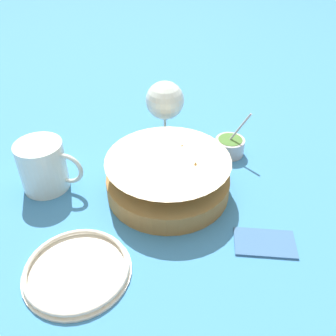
% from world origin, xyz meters
% --- Properties ---
extents(ground_plane, '(4.00, 4.00, 0.00)m').
position_xyz_m(ground_plane, '(0.00, 0.00, 0.00)').
color(ground_plane, teal).
extents(food_basket, '(0.25, 0.25, 0.09)m').
position_xyz_m(food_basket, '(0.03, -0.01, 0.04)').
color(food_basket, olive).
rests_on(food_basket, ground_plane).
extents(sauce_cup, '(0.07, 0.07, 0.11)m').
position_xyz_m(sauce_cup, '(0.14, 0.16, 0.02)').
color(sauce_cup, '#B7B7BC').
rests_on(sauce_cup, ground_plane).
extents(wine_glass, '(0.09, 0.09, 0.15)m').
position_xyz_m(wine_glass, '(-0.02, 0.18, 0.10)').
color(wine_glass, silver).
rests_on(wine_glass, ground_plane).
extents(beer_mug, '(0.14, 0.10, 0.11)m').
position_xyz_m(beer_mug, '(-0.22, -0.05, 0.05)').
color(beer_mug, silver).
rests_on(beer_mug, ground_plane).
extents(side_plate, '(0.18, 0.18, 0.01)m').
position_xyz_m(side_plate, '(-0.07, -0.24, 0.01)').
color(side_plate, silver).
rests_on(side_plate, ground_plane).
extents(napkin, '(0.12, 0.08, 0.01)m').
position_xyz_m(napkin, '(0.23, -0.11, 0.00)').
color(napkin, '#38608E').
rests_on(napkin, ground_plane).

